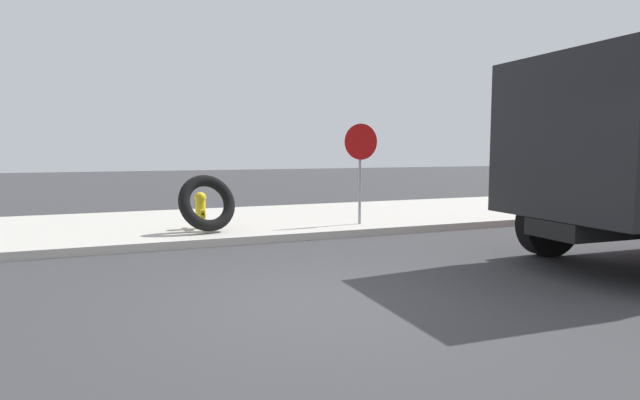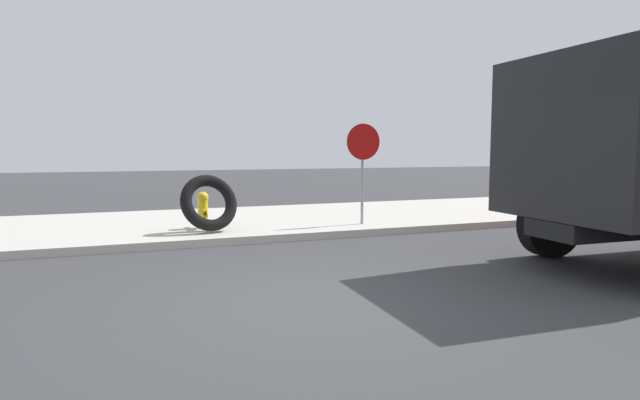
{
  "view_description": "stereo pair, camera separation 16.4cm",
  "coord_description": "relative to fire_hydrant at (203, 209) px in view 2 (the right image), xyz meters",
  "views": [
    {
      "loc": [
        -2.24,
        -5.27,
        1.73
      ],
      "look_at": [
        1.01,
        2.69,
        0.91
      ],
      "focal_mm": 29.48,
      "sensor_mm": 36.0,
      "label": 1
    },
    {
      "loc": [
        -2.09,
        -5.33,
        1.73
      ],
      "look_at": [
        1.01,
        2.69,
        0.91
      ],
      "focal_mm": 29.48,
      "sensor_mm": 36.0,
      "label": 2
    }
  ],
  "objects": [
    {
      "name": "ground_plane",
      "position": [
        0.5,
        -5.36,
        -0.54
      ],
      "size": [
        80.0,
        80.0,
        0.0
      ],
      "primitive_type": "plane",
      "color": "#38383A"
    },
    {
      "name": "sidewalk_curb",
      "position": [
        0.5,
        1.14,
        -0.47
      ],
      "size": [
        36.0,
        5.0,
        0.15
      ],
      "primitive_type": "cube",
      "color": "#BCB7AD",
      "rests_on": "ground"
    },
    {
      "name": "fire_hydrant",
      "position": [
        0.0,
        0.0,
        0.0
      ],
      "size": [
        0.23,
        0.53,
        0.74
      ],
      "color": "yellow",
      "rests_on": "sidewalk_curb"
    },
    {
      "name": "loose_tire",
      "position": [
        0.04,
        -0.53,
        0.17
      ],
      "size": [
        1.25,
        0.89,
        1.13
      ],
      "primitive_type": "torus",
      "rotation": [
        1.17,
        0.0,
        0.23
      ],
      "color": "black",
      "rests_on": "sidewalk_curb"
    },
    {
      "name": "stop_sign",
      "position": [
        3.27,
        -0.64,
        1.09
      ],
      "size": [
        0.76,
        0.08,
        2.13
      ],
      "color": "gray",
      "rests_on": "sidewalk_curb"
    }
  ]
}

